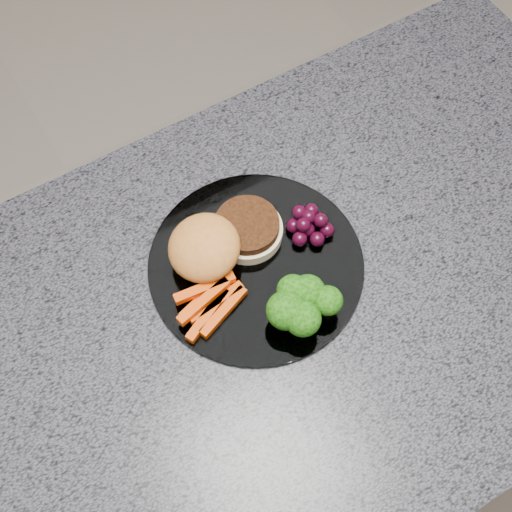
{
  "coord_description": "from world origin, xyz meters",
  "views": [
    {
      "loc": [
        -0.13,
        -0.28,
        1.66
      ],
      "look_at": [
        0.07,
        0.06,
        0.93
      ],
      "focal_mm": 50.0,
      "sensor_mm": 36.0,
      "label": 1
    }
  ],
  "objects": [
    {
      "name": "burger",
      "position": [
        0.04,
        0.09,
        0.93
      ],
      "size": [
        0.16,
        0.11,
        0.05
      ],
      "rotation": [
        0.0,
        0.0,
        0.22
      ],
      "color": "beige",
      "rests_on": "plate"
    },
    {
      "name": "room",
      "position": [
        0.0,
        0.0,
        1.35
      ],
      "size": [
        4.02,
        4.02,
        2.7
      ],
      "color": "gray",
      "rests_on": "ground"
    },
    {
      "name": "grape_bunch",
      "position": [
        0.15,
        0.06,
        0.92
      ],
      "size": [
        0.05,
        0.06,
        0.03
      ],
      "rotation": [
        0.0,
        0.0,
        0.03
      ],
      "color": "black",
      "rests_on": "plate"
    },
    {
      "name": "carrot_sticks",
      "position": [
        -0.01,
        0.04,
        0.91
      ],
      "size": [
        0.09,
        0.06,
        0.02
      ],
      "rotation": [
        0.0,
        0.0,
        -0.03
      ],
      "color": "#CC3E03",
      "rests_on": "plate"
    },
    {
      "name": "plate",
      "position": [
        0.07,
        0.06,
        0.9
      ],
      "size": [
        0.26,
        0.26,
        0.01
      ],
      "primitive_type": "cylinder",
      "color": "white",
      "rests_on": "countertop"
    },
    {
      "name": "broccoli",
      "position": [
        0.08,
        -0.03,
        0.94
      ],
      "size": [
        0.09,
        0.08,
        0.05
      ],
      "rotation": [
        0.0,
        0.0,
        0.02
      ],
      "color": "olive",
      "rests_on": "plate"
    },
    {
      "name": "island_cabinet",
      "position": [
        0.0,
        0.0,
        0.43
      ],
      "size": [
        1.2,
        0.6,
        0.86
      ],
      "primitive_type": "cube",
      "color": "brown",
      "rests_on": "ground"
    },
    {
      "name": "countertop",
      "position": [
        0.0,
        0.0,
        0.88
      ],
      "size": [
        1.2,
        0.6,
        0.04
      ],
      "primitive_type": "cube",
      "color": "#47464F",
      "rests_on": "island_cabinet"
    }
  ]
}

